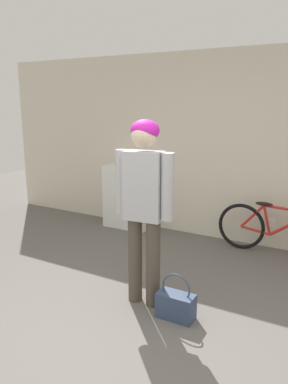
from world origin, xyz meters
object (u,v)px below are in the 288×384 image
Objects in this scene: person at (144,196)px; banana at (123,164)px; bicycle at (280,231)px; handbag at (176,305)px.

person is 5.64× the size of banana.
banana is at bearing 179.58° from bicycle.
banana reaches higher than handbag.
handbag is at bearing -20.68° from person.
person is 1.10× the size of bicycle.
bicycle is 5.11× the size of banana.
handbag is (1.84, -2.00, -0.85)m from banana.
banana is (-2.37, 0.05, 0.65)m from bicycle.
person is at bearing 165.02° from handbag.
bicycle reaches higher than handbag.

